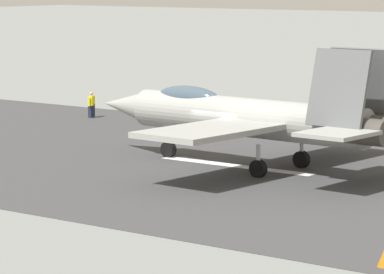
{
  "coord_description": "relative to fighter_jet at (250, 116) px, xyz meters",
  "views": [
    {
      "loc": [
        -29.4,
        41.43,
        8.49
      ],
      "look_at": [
        -2.76,
        6.08,
        2.2
      ],
      "focal_mm": 106.68,
      "sensor_mm": 36.0,
      "label": 1
    }
  ],
  "objects": [
    {
      "name": "ground_plane",
      "position": [
        1.47,
        -0.1,
        -2.35
      ],
      "size": [
        400.0,
        400.0,
        0.0
      ],
      "primitive_type": "plane",
      "color": "slate"
    },
    {
      "name": "runway_strip",
      "position": [
        1.45,
        -0.1,
        -2.34
      ],
      "size": [
        240.0,
        26.0,
        0.02
      ],
      "color": "#3B3C3E",
      "rests_on": "ground"
    },
    {
      "name": "fighter_jet",
      "position": [
        0.0,
        0.0,
        0.0
      ],
      "size": [
        16.56,
        14.04,
        5.54
      ],
      "color": "#9A9D9A",
      "rests_on": "ground"
    },
    {
      "name": "crew_person",
      "position": [
        17.77,
        -9.26,
        -1.56
      ],
      "size": [
        0.41,
        0.67,
        1.58
      ],
      "color": "#1E2338",
      "rests_on": "ground"
    },
    {
      "name": "marker_cone_near",
      "position": [
        -12.85,
        11.94,
        -2.07
      ],
      "size": [
        0.44,
        0.44,
        0.55
      ],
      "primitive_type": "cone",
      "color": "orange",
      "rests_on": "ground"
    }
  ]
}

